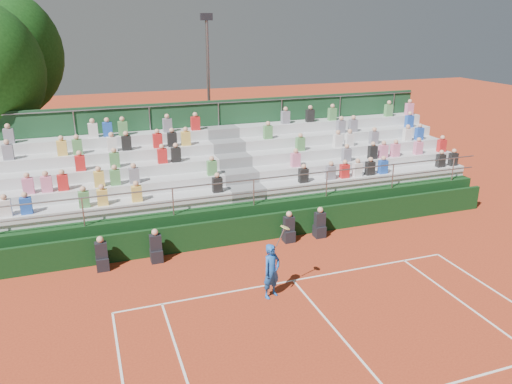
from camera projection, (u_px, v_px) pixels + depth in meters
name	position (u px, v px, depth m)	size (l,w,h in m)	color
ground	(293.00, 281.00, 15.64)	(90.00, 90.00, 0.00)	#AC3A1C
courtside_wall	(259.00, 228.00, 18.32)	(20.00, 0.15, 1.00)	black
line_officials	(222.00, 239.00, 17.45)	(8.24, 0.40, 1.19)	black
grandstand	(233.00, 187.00, 21.02)	(20.00, 5.20, 4.40)	black
tennis_player	(272.00, 271.00, 14.49)	(0.89, 0.62, 2.22)	#1855B4
floodlight_mast	(208.00, 81.00, 25.98)	(0.60, 0.25, 8.04)	gray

